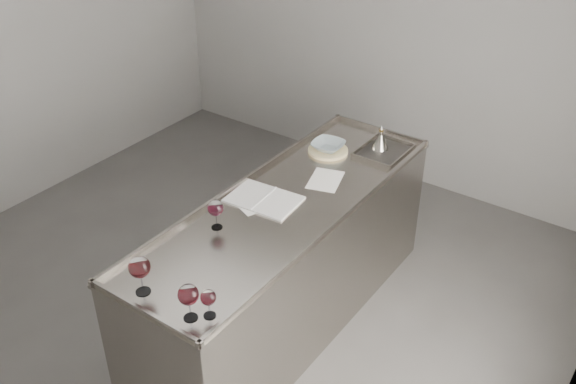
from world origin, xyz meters
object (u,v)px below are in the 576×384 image
Objects in this scene: wine_glass_left at (216,209)px; ceramic_bowl at (328,146)px; wine_glass_middle at (140,268)px; wine_glass_right at (188,295)px; notebook at (264,199)px; counter at (287,263)px; wine_glass_small at (208,298)px; wine_funnel at (380,141)px.

ceramic_bowl is (0.03, 1.14, -0.08)m from wine_glass_left.
ceramic_bowl is at bearing 90.98° from wine_glass_middle.
wine_glass_right is 1.09m from notebook.
counter is 10.96× the size of ceramic_bowl.
wine_glass_small reaches higher than notebook.
counter is 11.18× the size of wine_glass_middle.
wine_glass_small is at bearing -51.91° from wine_glass_left.
wine_glass_left is at bearing 128.09° from wine_glass_small.
wine_glass_middle is at bearing -93.75° from notebook.
ceramic_bowl reaches higher than counter.
wine_glass_right reaches higher than ceramic_bowl.
wine_glass_small is 1.77m from ceramic_bowl.
notebook is at bearing -89.24° from ceramic_bowl.
notebook is at bearing 83.42° from wine_glass_left.
counter is 0.76m from wine_glass_left.
wine_glass_middle reaches higher than wine_glass_small.
wine_glass_right is at bearing -76.41° from notebook.
wine_glass_right is 0.10m from wine_glass_small.
wine_funnel is (0.13, 0.96, 0.52)m from counter.
notebook is (0.04, 0.39, -0.12)m from wine_glass_left.
notebook is at bearing 108.47° from wine_glass_right.
wine_glass_right is at bearing -135.46° from wine_glass_small.
wine_funnel is (0.31, 1.40, -0.07)m from wine_glass_left.
wine_glass_small is 0.86× the size of wine_funnel.
wine_funnel reaches higher than notebook.
wine_glass_middle is at bearing -84.20° from wine_glass_left.
wine_glass_middle is 1.78m from ceramic_bowl.
counter is at bearing 105.01° from wine_glass_small.
ceramic_bowl is 0.37m from wine_funnel.
wine_glass_left is at bearing -102.36° from wine_funnel.
wine_funnel is at bearing 94.25° from wine_glass_small.
wine_glass_right is (0.39, -0.64, 0.01)m from wine_glass_left.
notebook is 1.04m from wine_funnel.
wine_glass_small is (0.06, 0.06, -0.03)m from wine_glass_right.
wine_glass_middle is 2.05m from wine_funnel.
wine_glass_right is at bearing -79.09° from counter.
counter is 1.26m from wine_glass_right.
ceramic_bowl is at bearing -136.69° from wine_funnel.
wine_funnel reaches higher than wine_glass_small.
wine_glass_middle is 1.09× the size of wine_glass_right.
wine_glass_right is at bearing -87.69° from wine_funnel.
counter is 13.18× the size of wine_glass_left.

